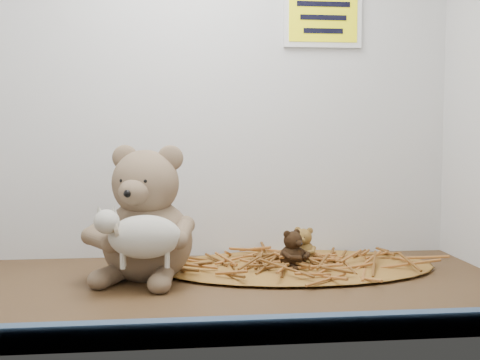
{
  "coord_description": "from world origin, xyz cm",
  "views": [
    {
      "loc": [
        -4.43,
        -108.67,
        29.17
      ],
      "look_at": [
        7.84,
        2.64,
        19.9
      ],
      "focal_mm": 45.0,
      "sensor_mm": 36.0,
      "label": 1
    }
  ],
  "objects": [
    {
      "name": "main_teddy",
      "position": [
        -9.74,
        8.81,
        13.17
      ],
      "size": [
        27.67,
        28.37,
        26.34
      ],
      "primitive_type": null,
      "rotation": [
        0.0,
        0.0,
        -0.35
      ],
      "color": "#866E52",
      "rests_on": "shelf_floor"
    },
    {
      "name": "mini_teddy_tan",
      "position": [
        23.15,
        16.82,
        4.9
      ],
      "size": [
        8.34,
        8.48,
        7.55
      ],
      "primitive_type": null,
      "rotation": [
        0.0,
        0.0,
        -0.47
      ],
      "color": "olive",
      "rests_on": "straw_bed"
    },
    {
      "name": "toy_lamb",
      "position": [
        -9.74,
        -0.63,
        10.06
      ],
      "size": [
        17.07,
        10.42,
        11.03
      ],
      "primitive_type": null,
      "color": "beige",
      "rests_on": "main_teddy"
    },
    {
      "name": "wall_sign",
      "position": [
        30.0,
        29.4,
        55.0
      ],
      "size": [
        16.0,
        1.2,
        11.0
      ],
      "primitive_type": "cube",
      "color": "#FEF70D",
      "rests_on": "back_wall"
    },
    {
      "name": "straw_bed",
      "position": [
        21.43,
        14.28,
        0.56
      ],
      "size": [
        58.36,
        33.89,
        1.13
      ],
      "primitive_type": "ellipsoid",
      "color": "brown",
      "rests_on": "shelf_floor"
    },
    {
      "name": "mini_teddy_brown",
      "position": [
        19.71,
        11.74,
        5.08
      ],
      "size": [
        9.07,
        9.16,
        7.9
      ],
      "primitive_type": null,
      "rotation": [
        0.0,
        0.0,
        0.6
      ],
      "color": "black",
      "rests_on": "straw_bed"
    },
    {
      "name": "alcove_shell",
      "position": [
        0.0,
        9.0,
        45.0
      ],
      "size": [
        120.4,
        60.2,
        90.4
      ],
      "color": "#3B2A14",
      "rests_on": "ground"
    },
    {
      "name": "front_rail",
      "position": [
        0.0,
        -28.8,
        1.8
      ],
      "size": [
        119.28,
        2.2,
        3.6
      ],
      "primitive_type": "cube",
      "color": "#39516C",
      "rests_on": "shelf_floor"
    }
  ]
}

